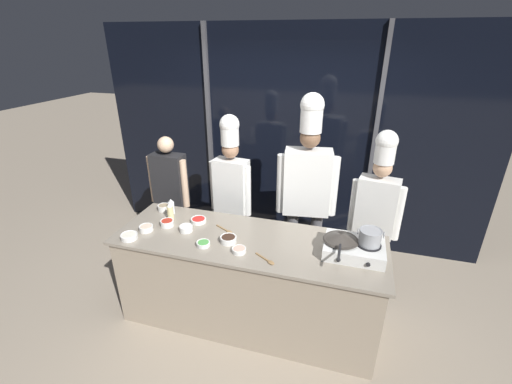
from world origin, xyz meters
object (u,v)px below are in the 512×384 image
object	(u,v)px
frying_pan	(341,237)
prep_bowl_soy_glaze	(228,239)
chef_sous	(307,181)
prep_bowl_mushrooms	(164,207)
serving_spoon_slotted	(227,231)
prep_bowl_chili_flakes	(167,223)
prep_bowl_bell_pepper	(199,220)
squeeze_bottle_oil	(170,211)
stock_pot	(370,237)
portable_stove	(354,248)
prep_bowl_chicken	(146,228)
chef_head	(231,183)
chef_line	(376,205)
prep_bowl_scallions	(203,244)
prep_bowl_shrimp	(239,250)
person_guest	(170,188)
serving_spoon_solid	(268,261)
squeeze_bottle_clear	(171,206)
prep_bowl_rice	(186,228)
prep_bowl_garlic	(129,236)

from	to	relation	value
frying_pan	prep_bowl_soy_glaze	distance (m)	0.95
chef_sous	prep_bowl_mushrooms	bearing A→B (deg)	11.57
serving_spoon_slotted	chef_sous	world-z (taller)	chef_sous
prep_bowl_chili_flakes	serving_spoon_slotted	distance (m)	0.58
prep_bowl_bell_pepper	squeeze_bottle_oil	bearing A→B (deg)	-175.23
stock_pot	prep_bowl_mushrooms	world-z (taller)	stock_pot
portable_stove	prep_bowl_chicken	xyz separation A→B (m)	(-1.84, -0.15, -0.03)
serving_spoon_slotted	chef_sous	distance (m)	0.98
stock_pot	chef_head	xyz separation A→B (m)	(-1.43, 0.70, 0.00)
chef_sous	chef_line	size ratio (longest dim) A/B	1.16
stock_pot	prep_bowl_scallions	size ratio (longest dim) A/B	1.72
squeeze_bottle_oil	prep_bowl_shrimp	bearing A→B (deg)	-22.88
person_guest	chef_sous	bearing A→B (deg)	-175.59
serving_spoon_solid	chef_head	bearing A→B (deg)	123.85
serving_spoon_solid	portable_stove	bearing A→B (deg)	24.89
chef_head	chef_sous	distance (m)	0.82
prep_bowl_mushrooms	prep_bowl_bell_pepper	distance (m)	0.47
prep_bowl_bell_pepper	serving_spoon_slotted	distance (m)	0.34
squeeze_bottle_clear	squeeze_bottle_oil	bearing A→B (deg)	-65.86
frying_pan	prep_bowl_shrimp	distance (m)	0.84
squeeze_bottle_oil	prep_bowl_mushrooms	xyz separation A→B (m)	(-0.16, 0.15, -0.05)
prep_bowl_shrimp	chef_sous	distance (m)	1.11
prep_bowl_rice	person_guest	distance (m)	0.95
prep_bowl_chili_flakes	person_guest	world-z (taller)	person_guest
portable_stove	prep_bowl_chili_flakes	bearing A→B (deg)	-179.24
prep_bowl_soy_glaze	chef_line	distance (m)	1.47
stock_pot	serving_spoon_solid	bearing A→B (deg)	-158.37
stock_pot	prep_bowl_soy_glaze	size ratio (longest dim) A/B	1.40
prep_bowl_mushrooms	prep_bowl_scallions	bearing A→B (deg)	-36.60
prep_bowl_mushrooms	prep_bowl_bell_pepper	size ratio (longest dim) A/B	0.83
prep_bowl_mushrooms	prep_bowl_shrimp	bearing A→B (deg)	-26.81
person_guest	chef_line	size ratio (longest dim) A/B	0.87
prep_bowl_chili_flakes	person_guest	xyz separation A→B (m)	(-0.37, 0.72, 0.01)
prep_bowl_rice	prep_bowl_chili_flakes	bearing A→B (deg)	170.77
prep_bowl_chili_flakes	chef_head	xyz separation A→B (m)	(0.38, 0.73, 0.15)
prep_bowl_chili_flakes	prep_bowl_scallions	bearing A→B (deg)	-24.69
prep_bowl_garlic	chef_sous	world-z (taller)	chef_sous
prep_bowl_scallions	serving_spoon_solid	world-z (taller)	prep_bowl_scallions
squeeze_bottle_oil	prep_bowl_scallions	xyz separation A→B (m)	(0.50, -0.34, -0.06)
squeeze_bottle_clear	prep_bowl_mushrooms	world-z (taller)	squeeze_bottle_clear
squeeze_bottle_clear	serving_spoon_slotted	bearing A→B (deg)	-14.96
prep_bowl_scallions	frying_pan	bearing A→B (deg)	11.73
frying_pan	prep_bowl_mushrooms	bearing A→B (deg)	171.74
prep_bowl_scallions	person_guest	xyz separation A→B (m)	(-0.83, 0.93, 0.02)
chef_line	portable_stove	bearing A→B (deg)	84.99
portable_stove	prep_bowl_shrimp	world-z (taller)	portable_stove
prep_bowl_chicken	serving_spoon_solid	world-z (taller)	prep_bowl_chicken
prep_bowl_chicken	prep_bowl_scallions	world-z (taller)	prep_bowl_chicken
frying_pan	prep_bowl_rice	size ratio (longest dim) A/B	4.08
squeeze_bottle_oil	chef_head	xyz separation A→B (m)	(0.41, 0.60, 0.10)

